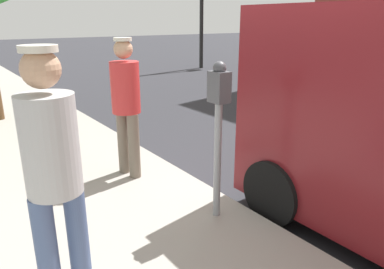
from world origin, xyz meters
name	(u,v)px	position (x,y,z in m)	size (l,w,h in m)	color
ground_plane	(306,194)	(0.00, 0.00, 0.00)	(80.00, 80.00, 0.00)	#2D2D33
parking_meter_near	(219,115)	(1.35, -0.07, 1.18)	(0.14, 0.18, 1.52)	gray
pedestrian_in_gray	(53,168)	(2.92, 0.23, 1.15)	(0.36, 0.34, 1.73)	#4C608C
pedestrian_in_red	(126,100)	(1.60, -1.47, 1.11)	(0.34, 0.36, 1.67)	#726656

